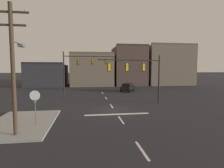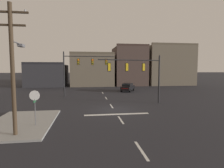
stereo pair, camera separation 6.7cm
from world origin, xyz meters
name	(u,v)px [view 2 (the right image)]	position (x,y,z in m)	size (l,w,h in m)	color
ground_plane	(114,110)	(0.00, 0.00, 0.00)	(400.00, 400.00, 0.00)	#232328
sidewalk_near_corner	(22,123)	(-8.21, -4.00, 0.07)	(5.00, 8.00, 0.15)	gray
stop_bar_paint	(117,114)	(0.00, -2.00, 0.00)	(6.40, 0.50, 0.01)	silver
lane_centreline	(111,106)	(0.00, 2.00, 0.00)	(0.16, 26.40, 0.01)	silver
signal_mast_near_side	(140,71)	(3.65, 2.63, 4.24)	(8.07, 1.35, 6.21)	black
signal_mast_far_side	(81,66)	(-3.86, 10.61, 4.95)	(8.30, 0.51, 7.23)	black
stop_sign	(35,99)	(-6.85, -5.01, 2.14)	(0.76, 0.64, 2.83)	#56565B
car_lot_nearside	(128,87)	(5.18, 15.78, 0.86)	(3.69, 4.72, 1.61)	black
utility_pole	(13,65)	(-7.61, -6.77, 4.74)	(2.20, 2.20, 8.60)	#423323
building_row	(124,68)	(7.63, 30.85, 4.58)	(44.00, 12.94, 11.11)	#2D2D33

